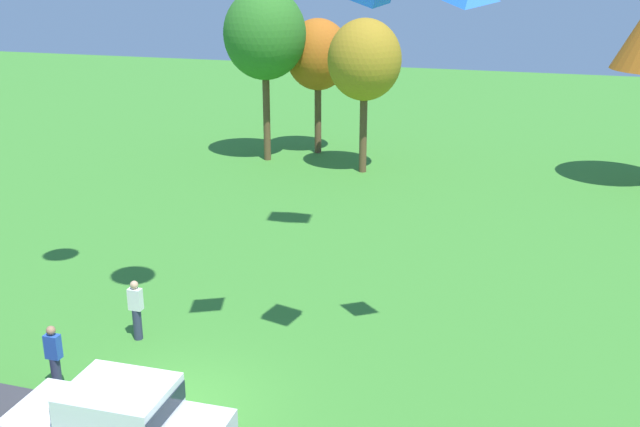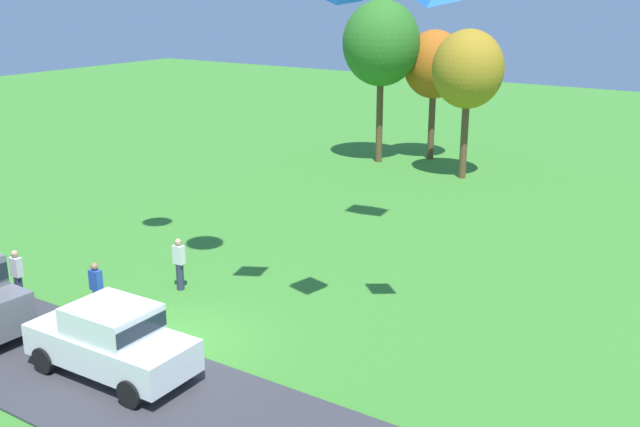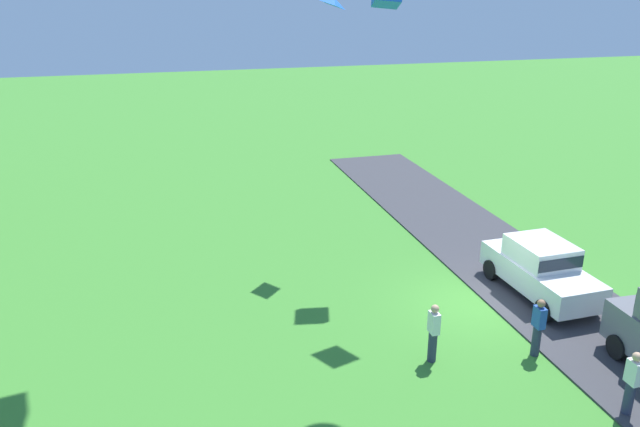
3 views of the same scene
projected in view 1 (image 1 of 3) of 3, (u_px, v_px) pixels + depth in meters
The scene contains 7 objects.
ground_plane at pixel (174, 408), 17.20m from camera, with size 120.00×120.00×0.00m, color #3D842D.
car_sedan_far_end at pixel (119, 424), 14.82m from camera, with size 4.45×2.05×1.84m.
person_on_lawn at pixel (136, 309), 20.10m from camera, with size 0.36×0.24×1.71m.
person_beside_suv at pixel (54, 358), 17.63m from camera, with size 0.36×0.24×1.71m.
tree_far_right at pixel (265, 35), 36.91m from camera, with size 4.09×4.09×8.64m.
tree_far_left at pixel (318, 55), 38.75m from camera, with size 3.34×3.34×7.06m.
tree_lone_near at pixel (365, 61), 34.98m from camera, with size 3.47×3.47×7.33m.
Camera 1 is at (7.63, -13.22, 9.72)m, focal length 42.00 mm.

